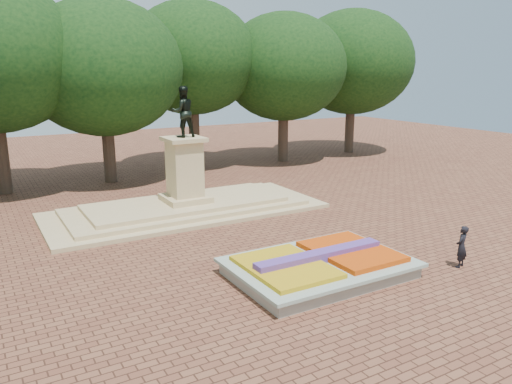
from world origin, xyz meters
The scene contains 5 objects.
ground centered at (0.00, 0.00, 0.00)m, with size 90.00×90.00×0.00m, color brown.
flower_bed centered at (1.03, -2.00, 0.38)m, with size 6.30×4.30×0.91m.
monument centered at (0.00, 8.00, 0.88)m, with size 14.00×6.00×6.40m.
tree_row_back centered at (2.33, 18.00, 6.67)m, with size 44.80×8.80×10.43m.
pedestrian centered at (6.03, -4.01, 0.80)m, with size 0.58×0.38×1.60m, color black.
Camera 1 is at (-9.32, -15.27, 7.19)m, focal length 35.00 mm.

